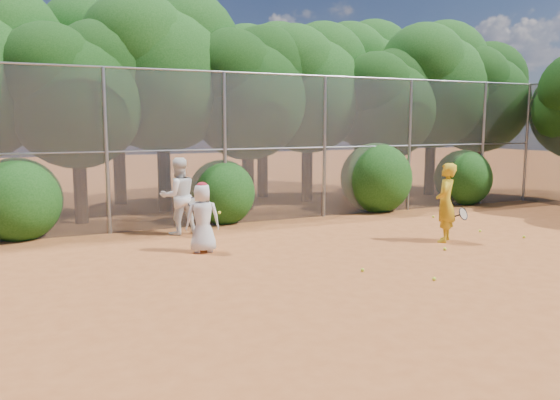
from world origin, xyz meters
name	(u,v)px	position (x,y,z in m)	size (l,w,h in m)	color
ground	(390,276)	(0.00, 0.00, 0.00)	(80.00, 80.00, 0.00)	#A45325
fence_back	(256,147)	(-0.12, 6.00, 2.05)	(20.05, 0.09, 4.03)	gray
tree_2	(77,89)	(-4.45, 7.83, 3.58)	(3.99, 3.47, 5.47)	black
tree_3	(163,65)	(-1.94, 8.84, 4.40)	(4.89, 4.26, 6.70)	black
tree_4	(248,88)	(0.55, 8.24, 3.76)	(4.19, 3.64, 5.73)	black
tree_5	(309,83)	(3.06, 9.04, 4.05)	(4.51, 3.92, 6.17)	black
tree_6	(387,100)	(5.55, 8.03, 3.47)	(3.86, 3.36, 5.29)	black
tree_7	(434,80)	(8.06, 8.64, 4.28)	(4.77, 4.14, 6.53)	black
tree_8	(480,93)	(10.05, 8.34, 3.82)	(4.25, 3.70, 5.82)	black
tree_10	(117,63)	(-2.93, 11.05, 4.63)	(5.15, 4.48, 7.06)	black
tree_11	(263,81)	(2.06, 10.64, 4.16)	(4.64, 4.03, 6.35)	black
tree_12	(361,77)	(6.56, 11.24, 4.51)	(5.02, 4.37, 6.88)	black
bush_0	(18,196)	(-6.00, 6.30, 1.00)	(2.00, 2.00, 2.00)	#144210
bush_1	(222,190)	(-1.00, 6.30, 0.90)	(1.80, 1.80, 1.80)	#144210
bush_2	(376,175)	(4.00, 6.30, 1.10)	(2.20, 2.20, 2.20)	#144210
bush_3	(463,175)	(7.50, 6.30, 0.95)	(1.90, 1.90, 1.90)	#144210
player_yellow	(446,203)	(2.83, 1.84, 0.90)	(0.90, 0.76, 1.80)	gold
player_teen	(203,218)	(-2.48, 3.14, 0.74)	(0.78, 0.59, 1.48)	silver
player_white	(178,196)	(-2.47, 5.20, 0.93)	(0.96, 0.79, 1.87)	white
ball_0	(445,249)	(2.24, 1.14, 0.03)	(0.07, 0.07, 0.07)	#C6DE28
ball_1	(480,231)	(4.38, 2.32, 0.03)	(0.07, 0.07, 0.07)	#C6DE28
ball_2	(434,279)	(0.52, -0.55, 0.03)	(0.07, 0.07, 0.07)	#C6DE28
ball_3	(524,237)	(4.78, 1.33, 0.03)	(0.07, 0.07, 0.07)	#C6DE28
ball_4	(363,270)	(-0.29, 0.44, 0.03)	(0.07, 0.07, 0.07)	#C6DE28
ball_5	(433,217)	(4.71, 4.44, 0.03)	(0.07, 0.07, 0.07)	#C6DE28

